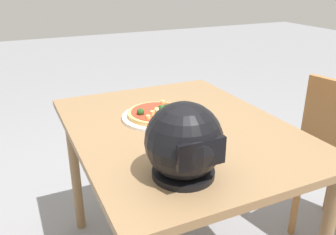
{
  "coord_description": "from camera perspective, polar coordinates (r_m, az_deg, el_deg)",
  "views": [
    {
      "loc": [
        0.6,
        1.18,
        1.33
      ],
      "look_at": [
        0.02,
        -0.06,
        0.77
      ],
      "focal_mm": 37.59,
      "sensor_mm": 36.0,
      "label": 1
    }
  ],
  "objects": [
    {
      "name": "dining_table",
      "position": [
        1.48,
        1.78,
        -4.6
      ],
      "size": [
        0.85,
        1.1,
        0.75
      ],
      "color": "olive",
      "rests_on": "ground"
    },
    {
      "name": "motorcycle_helmet",
      "position": [
        1.05,
        2.61,
        -4.08
      ],
      "size": [
        0.24,
        0.24,
        0.24
      ],
      "color": "black",
      "rests_on": "dining_table"
    },
    {
      "name": "pizza_plate",
      "position": [
        1.52,
        -1.74,
        0.12
      ],
      "size": [
        0.31,
        0.31,
        0.01
      ],
      "primitive_type": "cylinder",
      "color": "white",
      "rests_on": "dining_table"
    },
    {
      "name": "pizza",
      "position": [
        1.51,
        -1.68,
        0.77
      ],
      "size": [
        0.26,
        0.26,
        0.05
      ],
      "color": "tan",
      "rests_on": "pizza_plate"
    }
  ]
}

